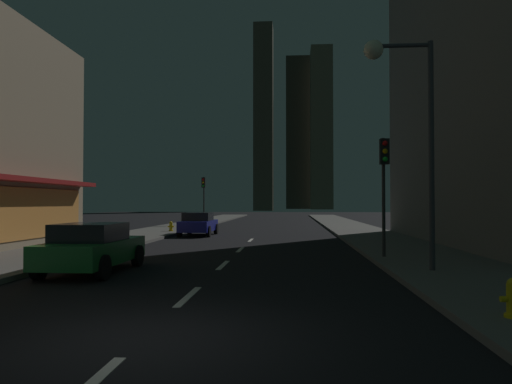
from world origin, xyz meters
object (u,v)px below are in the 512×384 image
(car_parked_far, at_px, (198,224))
(street_lamp_right, at_px, (401,97))
(fire_hydrant_far_left, at_px, (171,227))
(car_parked_near, at_px, (92,247))
(traffic_light_near_right, at_px, (384,170))
(traffic_light_far_left, at_px, (204,190))

(car_parked_far, bearing_deg, street_lamp_right, -60.14)
(fire_hydrant_far_left, bearing_deg, car_parked_far, -42.07)
(car_parked_near, bearing_deg, fire_hydrant_far_left, 97.32)
(car_parked_near, relative_size, fire_hydrant_far_left, 6.48)
(car_parked_far, xyz_separation_m, traffic_light_near_right, (9.10, -12.43, 2.45))
(traffic_light_far_left, relative_size, street_lamp_right, 0.64)
(traffic_light_near_right, bearing_deg, traffic_light_far_left, 114.43)
(traffic_light_far_left, bearing_deg, fire_hydrant_far_left, -92.36)
(car_parked_far, relative_size, street_lamp_right, 0.64)
(car_parked_near, xyz_separation_m, fire_hydrant_far_left, (-2.30, 17.90, -0.29))
(car_parked_near, distance_m, fire_hydrant_far_left, 18.05)
(traffic_light_near_right, height_order, street_lamp_right, street_lamp_right)
(car_parked_far, bearing_deg, car_parked_near, -90.00)
(car_parked_near, bearing_deg, traffic_light_near_right, 20.46)
(car_parked_near, relative_size, traffic_light_near_right, 1.01)
(traffic_light_far_left, bearing_deg, traffic_light_near_right, -65.57)
(street_lamp_right, bearing_deg, traffic_light_far_left, 111.64)
(fire_hydrant_far_left, distance_m, traffic_light_near_right, 18.65)
(fire_hydrant_far_left, distance_m, traffic_light_far_left, 10.10)
(car_parked_far, distance_m, traffic_light_near_right, 15.60)
(traffic_light_near_right, bearing_deg, fire_hydrant_far_left, 128.16)
(fire_hydrant_far_left, relative_size, street_lamp_right, 0.10)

